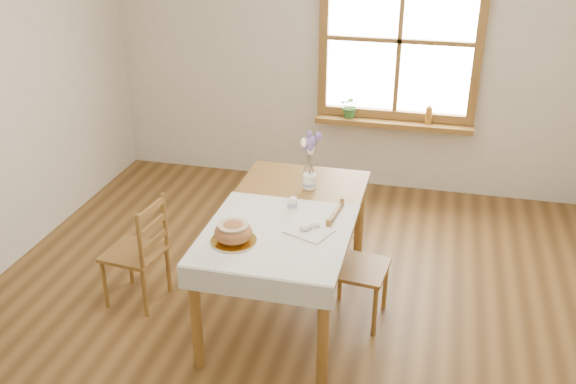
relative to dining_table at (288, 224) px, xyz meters
name	(u,v)px	position (x,y,z in m)	size (l,w,h in m)	color
ground	(277,331)	(0.00, -0.30, -0.66)	(5.00, 5.00, 0.00)	brown
room_walls	(275,85)	(0.00, -0.30, 1.04)	(4.60, 5.10, 2.65)	beige
window	(400,41)	(0.50, 2.17, 0.79)	(1.46, 0.08, 1.46)	olive
window_sill	(393,123)	(0.50, 2.10, 0.03)	(1.46, 0.20, 0.05)	olive
dining_table	(288,224)	(0.00, 0.00, 0.00)	(0.90, 1.60, 0.75)	olive
table_linen	(276,234)	(0.00, -0.30, 0.09)	(0.91, 0.99, 0.01)	silver
chair_left	(134,251)	(-1.07, -0.18, -0.26)	(0.38, 0.39, 0.80)	olive
chair_right	(358,266)	(0.49, -0.01, -0.26)	(0.38, 0.40, 0.82)	olive
bread_plate	(234,241)	(-0.22, -0.47, 0.10)	(0.27, 0.27, 0.01)	white
bread_loaf	(233,231)	(-0.22, -0.47, 0.17)	(0.23, 0.23, 0.13)	#AB6A3C
egg_napkin	(309,231)	(0.20, -0.24, 0.10)	(0.26, 0.22, 0.01)	silver
eggs	(309,227)	(0.20, -0.24, 0.13)	(0.20, 0.18, 0.04)	white
salt_shaker	(290,204)	(0.01, 0.02, 0.14)	(0.04, 0.04, 0.08)	white
pepper_shaker	(293,203)	(0.03, 0.02, 0.15)	(0.05, 0.05, 0.10)	white
flower_vase	(309,182)	(0.06, 0.39, 0.14)	(0.10, 0.10, 0.11)	white
lavender_bouquet	(310,154)	(0.06, 0.39, 0.35)	(0.17, 0.17, 0.32)	#6A5292
potted_plant	(350,109)	(0.09, 2.10, 0.14)	(0.20, 0.22, 0.17)	#2F6C2B
amber_bottle	(429,115)	(0.82, 2.10, 0.14)	(0.06, 0.06, 0.17)	#B07120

